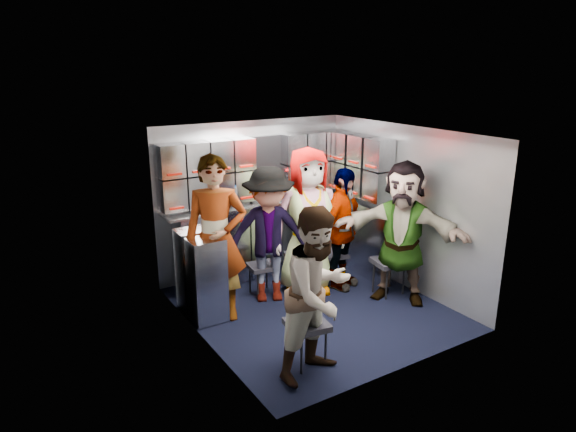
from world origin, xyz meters
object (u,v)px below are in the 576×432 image
jump_seat_near_left (307,327)px  jump_seat_center (300,258)px  attendant_arc_c (308,222)px  attendant_standing (216,239)px  jump_seat_mid_left (262,268)px  attendant_arc_a (318,293)px  attendant_arc_d (342,229)px  jump_seat_mid_right (333,256)px  attendant_arc_e (402,232)px  jump_seat_near_right (389,264)px  attendant_arc_b (269,235)px

jump_seat_near_left → jump_seat_center: bearing=59.1°
jump_seat_center → attendant_arc_c: 0.58m
jump_seat_center → attendant_standing: bearing=-169.4°
jump_seat_mid_left → attendant_arc_a: bearing=-102.7°
jump_seat_center → attendant_arc_a: bearing=-118.2°
attendant_standing → attendant_arc_d: 1.72m
jump_seat_near_left → attendant_arc_d: 1.92m
attendant_arc_c → attendant_arc_d: attendant_arc_c is taller
jump_seat_mid_left → jump_seat_mid_right: 0.99m
jump_seat_mid_right → attendant_arc_c: attendant_arc_c is taller
jump_seat_mid_left → attendant_arc_e: size_ratio=0.23×
jump_seat_near_left → jump_seat_near_right: (1.78, 0.78, 0.01)m
jump_seat_center → jump_seat_mid_right: bearing=-15.8°
jump_seat_mid_right → attendant_arc_d: attendant_arc_d is taller
jump_seat_near_left → jump_seat_center: 1.84m
jump_seat_near_right → attendant_standing: bearing=165.1°
jump_seat_center → attendant_arc_a: attendant_arc_a is taller
jump_seat_near_left → attendant_arc_c: attendant_arc_c is taller
jump_seat_center → jump_seat_mid_right: size_ratio=1.11×
attendant_arc_b → attendant_arc_d: attendant_arc_b is taller
jump_seat_mid_right → jump_seat_near_right: bearing=-59.9°
attendant_arc_c → attendant_arc_e: attendant_arc_c is taller
attendant_arc_d → attendant_arc_c: bearing=141.5°
jump_seat_near_left → attendant_arc_a: size_ratio=0.27×
attendant_arc_a → jump_seat_mid_left: bearing=64.2°
jump_seat_mid_right → attendant_standing: size_ratio=0.22×
attendant_arc_d → attendant_arc_e: bearing=-82.7°
jump_seat_mid_right → jump_seat_near_right: jump_seat_near_right is taller
jump_seat_mid_left → attendant_arc_c: bearing=-22.7°
jump_seat_mid_right → attendant_arc_c: (-0.44, -0.06, 0.56)m
jump_seat_center → attendant_arc_e: (0.83, -0.98, 0.49)m
jump_seat_mid_right → attendant_arc_a: bearing=-130.3°
jump_seat_mid_right → attendant_arc_c: bearing=-172.9°
jump_seat_center → attendant_arc_c: (0.00, -0.18, 0.55)m
jump_seat_near_left → attendant_standing: attendant_standing is taller
jump_seat_mid_left → attendant_arc_b: bearing=-90.0°
attendant_arc_a → attendant_arc_c: size_ratio=0.88×
attendant_arc_e → attendant_arc_a: bearing=-102.3°
jump_seat_near_left → attendant_arc_e: 1.93m
attendant_standing → attendant_arc_a: 1.56m
attendant_arc_a → attendant_arc_c: attendant_arc_c is taller
jump_seat_near_left → jump_seat_center: (0.94, 1.58, -0.01)m
jump_seat_near_left → jump_seat_near_right: size_ratio=0.98×
jump_seat_near_left → jump_seat_mid_left: 1.67m
jump_seat_near_left → attendant_arc_c: size_ratio=0.24×
jump_seat_center → attendant_standing: size_ratio=0.25×
attendant_arc_d → jump_seat_near_right: bearing=-74.4°
jump_seat_mid_right → attendant_arc_b: bearing=-179.4°
jump_seat_mid_left → jump_seat_near_right: jump_seat_near_right is taller
attendant_standing → attendant_arc_b: bearing=34.8°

